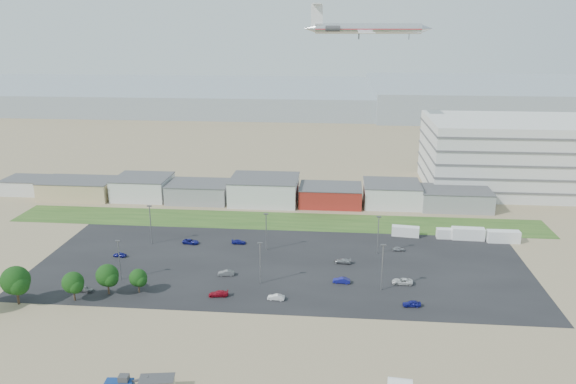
# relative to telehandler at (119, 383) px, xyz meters

# --- Properties ---
(ground) EXTENTS (700.00, 700.00, 0.00)m
(ground) POSITION_rel_telehandler_xyz_m (15.75, 32.04, -1.48)
(ground) COLOR #8B7A59
(ground) RESTS_ON ground
(parking_lot) EXTENTS (120.00, 50.00, 0.01)m
(parking_lot) POSITION_rel_telehandler_xyz_m (20.75, 52.04, -1.47)
(parking_lot) COLOR black
(parking_lot) RESTS_ON ground
(grass_strip) EXTENTS (160.00, 16.00, 0.02)m
(grass_strip) POSITION_rel_telehandler_xyz_m (15.75, 84.04, -1.47)
(grass_strip) COLOR #284B1C
(grass_strip) RESTS_ON ground
(hills_backdrop) EXTENTS (700.00, 200.00, 9.00)m
(hills_backdrop) POSITION_rel_telehandler_xyz_m (55.75, 347.04, 3.02)
(hills_backdrop) COLOR gray
(hills_backdrop) RESTS_ON ground
(building_row) EXTENTS (170.00, 20.00, 8.00)m
(building_row) POSITION_rel_telehandler_xyz_m (-1.25, 103.04, 2.52)
(building_row) COLOR silver
(building_row) RESTS_ON ground
(parking_garage) EXTENTS (80.00, 40.00, 25.00)m
(parking_garage) POSITION_rel_telehandler_xyz_m (105.75, 127.04, 11.02)
(parking_garage) COLOR silver
(parking_garage) RESTS_ON ground
(telehandler) EXTENTS (7.24, 2.85, 2.96)m
(telehandler) POSITION_rel_telehandler_xyz_m (0.00, 0.00, 0.00)
(telehandler) COLOR navy
(telehandler) RESTS_ON ground
(storage_tank_nw) EXTENTS (4.13, 2.36, 2.37)m
(storage_tank_nw) POSITION_rel_telehandler_xyz_m (44.88, 4.33, -0.29)
(storage_tank_nw) COLOR silver
(storage_tank_nw) RESTS_ON ground
(box_trailer_a) EXTENTS (7.71, 3.27, 2.80)m
(box_trailer_a) POSITION_rel_telehandler_xyz_m (53.23, 74.81, -0.08)
(box_trailer_a) COLOR silver
(box_trailer_a) RESTS_ON ground
(box_trailer_b) EXTENTS (7.27, 2.38, 2.71)m
(box_trailer_b) POSITION_rel_telehandler_xyz_m (65.30, 74.21, -0.12)
(box_trailer_b) COLOR silver
(box_trailer_b) RESTS_ON ground
(box_trailer_c) EXTENTS (8.79, 3.00, 3.26)m
(box_trailer_c) POSITION_rel_telehandler_xyz_m (70.09, 73.87, 0.15)
(box_trailer_c) COLOR silver
(box_trailer_c) RESTS_ON ground
(box_trailer_d) EXTENTS (8.61, 2.75, 3.22)m
(box_trailer_d) POSITION_rel_telehandler_xyz_m (79.19, 72.57, 0.13)
(box_trailer_d) COLOR silver
(box_trailer_d) RESTS_ON ground
(tree_left) EXTENTS (6.42, 6.42, 9.64)m
(tree_left) POSITION_rel_telehandler_xyz_m (-32.49, 26.64, 3.34)
(tree_left) COLOR black
(tree_left) RESTS_ON ground
(tree_mid) EXTENTS (4.92, 4.92, 7.38)m
(tree_mid) POSITION_rel_telehandler_xyz_m (-21.44, 29.33, 2.21)
(tree_mid) COLOR black
(tree_mid) RESTS_ON ground
(tree_right) EXTENTS (5.24, 5.24, 7.86)m
(tree_right) POSITION_rel_telehandler_xyz_m (-15.35, 32.90, 2.45)
(tree_right) COLOR black
(tree_right) RESTS_ON ground
(tree_near) EXTENTS (4.19, 4.19, 6.28)m
(tree_near) POSITION_rel_telehandler_xyz_m (-8.96, 34.17, 1.66)
(tree_near) COLOR black
(tree_near) RESTS_ON ground
(lightpole_front_l) EXTENTS (1.14, 0.47, 9.66)m
(lightpole_front_l) POSITION_rel_telehandler_xyz_m (-15.46, 40.30, 3.35)
(lightpole_front_l) COLOR slate
(lightpole_front_l) RESTS_ON ground
(lightpole_front_m) EXTENTS (1.17, 0.49, 9.91)m
(lightpole_front_m) POSITION_rel_telehandler_xyz_m (17.04, 41.35, 3.48)
(lightpole_front_m) COLOR slate
(lightpole_front_m) RESTS_ON ground
(lightpole_front_r) EXTENTS (1.28, 0.53, 10.86)m
(lightpole_front_r) POSITION_rel_telehandler_xyz_m (44.30, 40.38, 3.95)
(lightpole_front_r) COLOR slate
(lightpole_front_r) RESTS_ON ground
(lightpole_back_l) EXTENTS (1.26, 0.53, 10.74)m
(lightpole_back_l) POSITION_rel_telehandler_xyz_m (-15.58, 62.80, 3.89)
(lightpole_back_l) COLOR slate
(lightpole_back_l) RESTS_ON ground
(lightpole_back_m) EXTENTS (1.18, 0.49, 10.03)m
(lightpole_back_m) POSITION_rel_telehandler_xyz_m (15.81, 61.25, 3.54)
(lightpole_back_m) COLOR slate
(lightpole_back_m) RESTS_ON ground
(lightpole_back_r) EXTENTS (1.19, 0.50, 10.15)m
(lightpole_back_r) POSITION_rel_telehandler_xyz_m (44.67, 61.31, 3.60)
(lightpole_back_r) COLOR slate
(lightpole_back_r) RESTS_ON ground
(airliner) EXTENTS (46.15, 31.88, 13.48)m
(airliner) POSITION_rel_telehandler_xyz_m (43.26, 133.96, 54.04)
(airliner) COLOR silver
(parked_car_0) EXTENTS (4.72, 2.19, 1.31)m
(parked_car_0) POSITION_rel_telehandler_xyz_m (49.29, 43.89, -0.82)
(parked_car_0) COLOR silver
(parked_car_0) RESTS_ON ground
(parked_car_1) EXTENTS (4.04, 1.64, 1.30)m
(parked_car_1) POSITION_rel_telehandler_xyz_m (35.48, 43.11, -0.83)
(parked_car_1) COLOR navy
(parked_car_1) RESTS_ON ground
(parked_car_2) EXTENTS (3.89, 1.79, 1.29)m
(parked_car_2) POSITION_rel_telehandler_xyz_m (50.18, 33.28, -0.83)
(parked_car_2) COLOR navy
(parked_car_2) RESTS_ON ground
(parked_car_3) EXTENTS (4.45, 2.25, 1.24)m
(parked_car_3) POSITION_rel_telehandler_xyz_m (8.83, 34.08, -0.86)
(parked_car_3) COLOR maroon
(parked_car_3) RESTS_ON ground
(parked_car_4) EXTENTS (4.01, 1.78, 1.28)m
(parked_car_4) POSITION_rel_telehandler_xyz_m (8.39, 44.69, -0.84)
(parked_car_4) COLOR #595B5E
(parked_car_4) RESTS_ON ground
(parked_car_5) EXTENTS (3.51, 1.80, 1.14)m
(parked_car_5) POSITION_rel_telehandler_xyz_m (-20.80, 53.15, -0.91)
(parked_car_5) COLOR navy
(parked_car_5) RESTS_ON ground
(parked_car_6) EXTENTS (3.85, 1.62, 1.11)m
(parked_car_6) POSITION_rel_telehandler_xyz_m (7.87, 64.70, -0.92)
(parked_car_6) COLOR navy
(parked_car_6) RESTS_ON ground
(parked_car_8) EXTENTS (3.23, 1.43, 1.08)m
(parked_car_8) POSITION_rel_telehandler_xyz_m (50.29, 63.67, -0.94)
(parked_car_8) COLOR #A5A5AA
(parked_car_8) RESTS_ON ground
(parked_car_9) EXTENTS (4.63, 2.59, 1.22)m
(parked_car_9) POSITION_rel_telehandler_xyz_m (-5.08, 63.57, -0.87)
(parked_car_9) COLOR navy
(parked_car_9) RESTS_ON ground
(parked_car_10) EXTENTS (3.82, 1.66, 1.09)m
(parked_car_10) POSITION_rel_telehandler_xyz_m (-21.00, 33.53, -0.93)
(parked_car_10) COLOR #595B5E
(parked_car_10) RESTS_ON ground
(parked_car_12) EXTENTS (4.22, 2.02, 1.19)m
(parked_car_12) POSITION_rel_telehandler_xyz_m (35.75, 54.25, -0.89)
(parked_car_12) COLOR #A5A5AA
(parked_car_12) RESTS_ON ground
(parked_car_13) EXTENTS (3.73, 1.46, 1.21)m
(parked_car_13) POSITION_rel_telehandler_xyz_m (21.48, 33.59, -0.87)
(parked_car_13) COLOR silver
(parked_car_13) RESTS_ON ground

